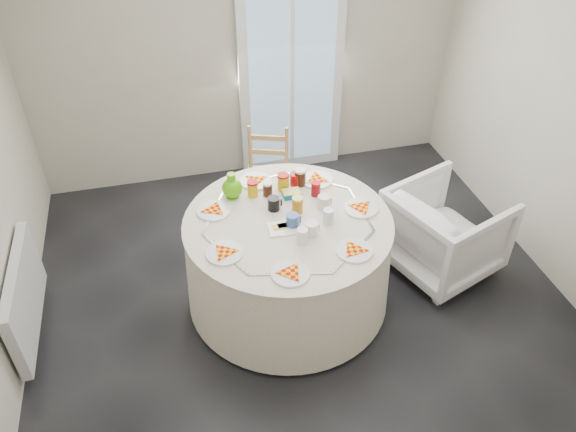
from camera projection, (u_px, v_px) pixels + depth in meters
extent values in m
plane|color=black|center=(304.00, 304.00, 4.31)|extent=(4.00, 4.00, 0.00)
cube|color=#BCB5A3|center=(247.00, 45.00, 5.04)|extent=(4.00, 0.02, 2.60)
cube|color=silver|center=(291.00, 69.00, 5.23)|extent=(1.00, 0.08, 2.10)
cube|color=silver|center=(25.00, 297.00, 3.85)|extent=(0.07, 1.00, 0.55)
cylinder|color=white|center=(288.00, 261.00, 4.14)|extent=(1.51, 1.51, 0.77)
imported|color=white|center=(445.00, 228.00, 4.42)|extent=(0.95, 0.97, 0.79)
cube|color=#036494|center=(291.00, 194.00, 4.11)|extent=(0.13, 0.09, 0.05)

